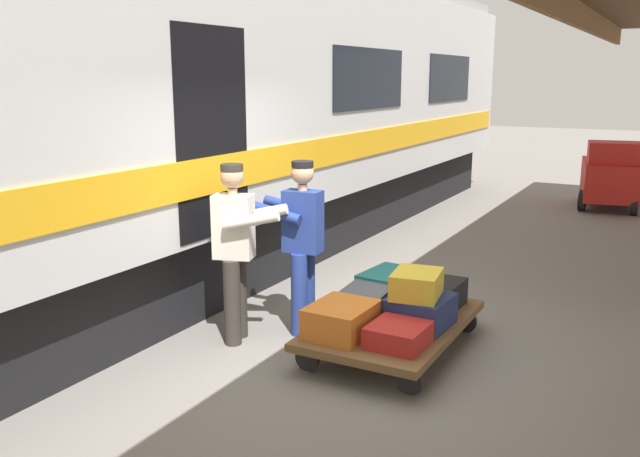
# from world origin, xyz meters

# --- Properties ---
(ground_plane) EXTENTS (60.00, 60.00, 0.00)m
(ground_plane) POSITION_xyz_m (0.00, 0.00, 0.00)
(ground_plane) COLOR slate
(train_car) EXTENTS (3.02, 20.72, 4.00)m
(train_car) POSITION_xyz_m (3.30, -0.00, 2.06)
(train_car) COLOR silver
(train_car) RESTS_ON ground_plane
(luggage_cart) EXTENTS (1.17, 1.92, 0.29)m
(luggage_cart) POSITION_xyz_m (0.00, -0.25, 0.24)
(luggage_cart) COLOR brown
(luggage_cart) RESTS_ON ground_plane
(suitcase_red_plastic) EXTENTS (0.46, 0.49, 0.18)m
(suitcase_red_plastic) POSITION_xyz_m (-0.26, 0.28, 0.38)
(suitcase_red_plastic) COLOR #AD231E
(suitcase_red_plastic) RESTS_ON luggage_cart
(suitcase_teal_softside) EXTENTS (0.50, 0.66, 0.29)m
(suitcase_teal_softside) POSITION_xyz_m (0.27, -0.78, 0.43)
(suitcase_teal_softside) COLOR #1E666B
(suitcase_teal_softside) RESTS_ON luggage_cart
(suitcase_navy_fabric) EXTENTS (0.53, 0.58, 0.27)m
(suitcase_navy_fabric) POSITION_xyz_m (-0.26, -0.25, 0.43)
(suitcase_navy_fabric) COLOR navy
(suitcase_navy_fabric) RESTS_ON luggage_cart
(suitcase_black_hardshell) EXTENTS (0.39, 0.63, 0.25)m
(suitcase_black_hardshell) POSITION_xyz_m (-0.26, -0.78, 0.41)
(suitcase_black_hardshell) COLOR black
(suitcase_black_hardshell) RESTS_ON luggage_cart
(suitcase_orange_carryall) EXTENTS (0.51, 0.63, 0.27)m
(suitcase_orange_carryall) POSITION_xyz_m (0.27, 0.28, 0.42)
(suitcase_orange_carryall) COLOR #CC6B23
(suitcase_orange_carryall) RESTS_ON luggage_cart
(suitcase_slate_roller) EXTENTS (0.46, 0.64, 0.27)m
(suitcase_slate_roller) POSITION_xyz_m (0.27, -0.25, 0.42)
(suitcase_slate_roller) COLOR #4C515B
(suitcase_slate_roller) RESTS_ON luggage_cart
(suitcase_yellow_case) EXTENTS (0.47, 0.54, 0.23)m
(suitcase_yellow_case) POSITION_xyz_m (-0.22, -0.23, 0.68)
(suitcase_yellow_case) COLOR gold
(suitcase_yellow_case) RESTS_ON suitcase_navy_fabric
(porter_in_overalls) EXTENTS (0.70, 0.48, 1.70)m
(porter_in_overalls) POSITION_xyz_m (0.98, -0.26, 0.93)
(porter_in_overalls) COLOR navy
(porter_in_overalls) RESTS_ON ground_plane
(porter_by_door) EXTENTS (0.73, 0.56, 1.70)m
(porter_by_door) POSITION_xyz_m (1.40, 0.24, 0.93)
(porter_by_door) COLOR #332D28
(porter_by_door) RESTS_ON ground_plane
(baggage_tug) EXTENTS (1.38, 1.86, 1.30)m
(baggage_tug) POSITION_xyz_m (-1.05, -8.66, 0.63)
(baggage_tug) COLOR #B21E19
(baggage_tug) RESTS_ON ground_plane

